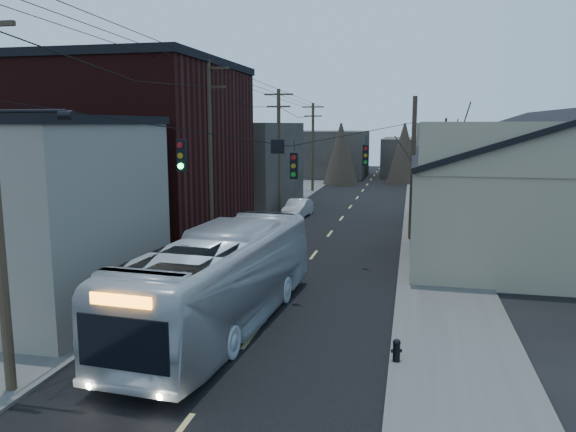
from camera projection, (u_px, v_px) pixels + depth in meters
name	position (u px, v px, depth m)	size (l,w,h in m)	color
road_surface	(338.00, 223.00, 39.51)	(9.00, 110.00, 0.02)	black
sidewalk_left	(249.00, 219.00, 40.89)	(4.00, 110.00, 0.12)	#474744
sidewalk_right	(433.00, 226.00, 38.12)	(4.00, 110.00, 0.12)	#474744
building_clapboard	(22.00, 218.00, 20.63)	(8.00, 8.00, 7.00)	gray
building_brick	(137.00, 159.00, 31.20)	(10.00, 12.00, 10.00)	black
building_left_far	(235.00, 165.00, 46.75)	(9.00, 14.00, 7.00)	#312D27
warehouse	(557.00, 200.00, 31.49)	(16.16, 20.60, 7.73)	gray
building_far_left	(328.00, 154.00, 74.03)	(10.00, 12.00, 6.00)	#312D27
building_far_right	(428.00, 157.00, 76.16)	(12.00, 14.00, 5.00)	#312D27
bare_tree	(443.00, 191.00, 27.91)	(0.40, 0.40, 7.20)	black
utility_lines	(275.00, 157.00, 33.73)	(11.24, 45.28, 10.50)	#382B1E
bus	(222.00, 280.00, 19.00)	(2.83, 12.11, 3.37)	#B8BEC5
parked_car	(298.00, 208.00, 41.92)	(1.43, 4.09, 1.35)	#B7B8BF
fire_hydrant	(397.00, 349.00, 16.20)	(0.33, 0.23, 0.67)	black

